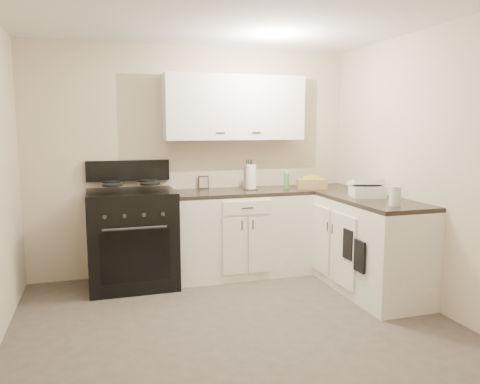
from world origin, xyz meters
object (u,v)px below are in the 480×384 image
object	(u,v)px
wicker_basket	(312,183)
countertop_grill	(367,191)
stove	(132,241)
knife_block	(249,178)
paper_towel	(251,177)

from	to	relation	value
wicker_basket	countertop_grill	bearing A→B (deg)	-72.91
wicker_basket	stove	bearing A→B (deg)	179.12
knife_block	paper_towel	world-z (taller)	paper_towel
knife_block	wicker_basket	world-z (taller)	knife_block
stove	wicker_basket	world-z (taller)	wicker_basket
knife_block	wicker_basket	xyz separation A→B (m)	(0.69, -0.16, -0.06)
knife_block	paper_towel	size ratio (longest dim) A/B	0.86
countertop_grill	wicker_basket	bearing A→B (deg)	124.47
paper_towel	countertop_grill	bearing A→B (deg)	-42.77
paper_towel	knife_block	bearing A→B (deg)	88.26
paper_towel	countertop_grill	size ratio (longest dim) A/B	0.89
paper_towel	wicker_basket	world-z (taller)	paper_towel
stove	knife_block	world-z (taller)	knife_block
wicker_basket	countertop_grill	distance (m)	0.80
knife_block	paper_towel	xyz separation A→B (m)	(-0.00, -0.06, 0.02)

